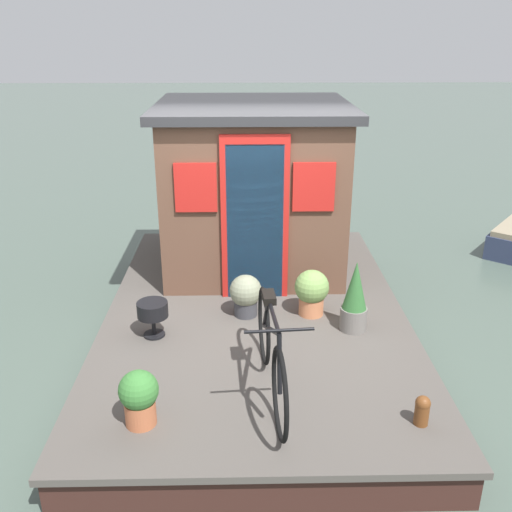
# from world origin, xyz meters

# --- Properties ---
(ground_plane) EXTENTS (60.00, 60.00, 0.00)m
(ground_plane) POSITION_xyz_m (0.00, 0.00, 0.00)
(ground_plane) COLOR #47564C
(houseboat_deck) EXTENTS (4.86, 3.13, 0.38)m
(houseboat_deck) POSITION_xyz_m (0.00, 0.00, 0.19)
(houseboat_deck) COLOR #4C4742
(houseboat_deck) RESTS_ON ground_plane
(houseboat_cabin) EXTENTS (2.14, 2.25, 1.98)m
(houseboat_cabin) POSITION_xyz_m (1.32, 0.00, 1.38)
(houseboat_cabin) COLOR brown
(houseboat_cabin) RESTS_ON houseboat_deck
(bicycle) EXTENTS (1.70, 0.50, 0.83)m
(bicycle) POSITION_xyz_m (-1.48, -0.09, 0.77)
(bicycle) COLOR black
(bicycle) RESTS_ON houseboat_deck
(potted_plant_mint) EXTENTS (0.30, 0.30, 0.45)m
(potted_plant_mint) POSITION_xyz_m (-1.85, 0.91, 0.63)
(potted_plant_mint) COLOR #B2603D
(potted_plant_mint) RESTS_ON houseboat_deck
(potted_plant_sage) EXTENTS (0.36, 0.36, 0.49)m
(potted_plant_sage) POSITION_xyz_m (-0.10, -0.58, 0.65)
(potted_plant_sage) COLOR #C6754C
(potted_plant_sage) RESTS_ON houseboat_deck
(potted_plant_ivy) EXTENTS (0.33, 0.33, 0.44)m
(potted_plant_ivy) POSITION_xyz_m (-0.11, 0.11, 0.62)
(potted_plant_ivy) COLOR #38383D
(potted_plant_ivy) RESTS_ON houseboat_deck
(potted_plant_succulent) EXTENTS (0.27, 0.27, 0.73)m
(potted_plant_succulent) POSITION_xyz_m (-0.43, -0.96, 0.73)
(potted_plant_succulent) COLOR slate
(potted_plant_succulent) RESTS_ON houseboat_deck
(charcoal_grill) EXTENTS (0.30, 0.30, 0.36)m
(charcoal_grill) POSITION_xyz_m (-0.52, 1.00, 0.65)
(charcoal_grill) COLOR black
(charcoal_grill) RESTS_ON houseboat_deck
(mooring_bollard) EXTENTS (0.12, 0.12, 0.24)m
(mooring_bollard) POSITION_xyz_m (-1.90, -1.22, 0.51)
(mooring_bollard) COLOR brown
(mooring_bollard) RESTS_ON houseboat_deck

